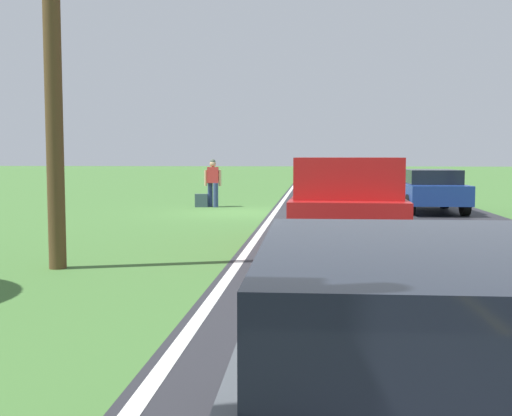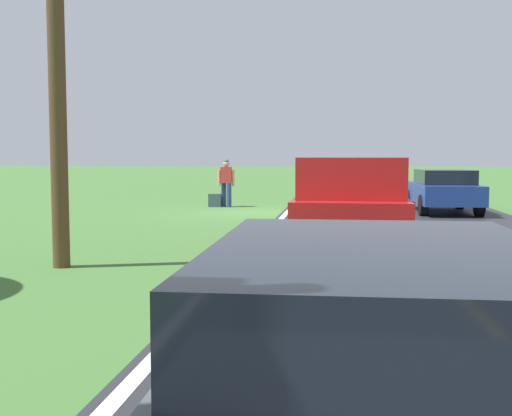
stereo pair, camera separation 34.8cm
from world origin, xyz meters
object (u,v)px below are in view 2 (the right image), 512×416
object	(u,v)px
hitchhiker_walking	(226,180)
pickup_truck_passing	(351,201)
sedan_near_oncoming	(443,189)
sedan_ahead_same_lane	(381,386)
utility_pole_roadside	(55,14)
suitcase_carried	(215,200)

from	to	relation	value
hitchhiker_walking	pickup_truck_passing	distance (m)	11.20
hitchhiker_walking	sedan_near_oncoming	bearing A→B (deg)	169.91
sedan_ahead_same_lane	hitchhiker_walking	bearing A→B (deg)	-77.87
sedan_ahead_same_lane	utility_pole_roadside	world-z (taller)	utility_pole_roadside
sedan_near_oncoming	pickup_truck_passing	bearing A→B (deg)	70.51
suitcase_carried	sedan_near_oncoming	distance (m)	8.02
hitchhiker_walking	sedan_ahead_same_lane	distance (m)	20.27
hitchhiker_walking	pickup_truck_passing	xyz separation A→B (m)	(-4.31, 10.33, -0.01)
sedan_near_oncoming	hitchhiker_walking	bearing A→B (deg)	-10.09
hitchhiker_walking	sedan_ahead_same_lane	xyz separation A→B (m)	(-4.26, 19.82, -0.23)
pickup_truck_passing	utility_pole_roadside	distance (m)	6.29
pickup_truck_passing	sedan_ahead_same_lane	size ratio (longest dim) A/B	1.23
sedan_near_oncoming	utility_pole_roadside	world-z (taller)	utility_pole_roadside
suitcase_carried	pickup_truck_passing	bearing A→B (deg)	19.97
suitcase_carried	sedan_near_oncoming	world-z (taller)	sedan_near_oncoming
sedan_near_oncoming	sedan_ahead_same_lane	bearing A→B (deg)	80.05
sedan_near_oncoming	sedan_ahead_same_lane	size ratio (longest dim) A/B	1.00
pickup_truck_passing	utility_pole_roadside	world-z (taller)	utility_pole_roadside
suitcase_carried	pickup_truck_passing	size ratio (longest dim) A/B	0.09
suitcase_carried	sedan_ahead_same_lane	size ratio (longest dim) A/B	0.11
sedan_near_oncoming	sedan_ahead_same_lane	world-z (taller)	same
suitcase_carried	sedan_ahead_same_lane	bearing A→B (deg)	8.49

